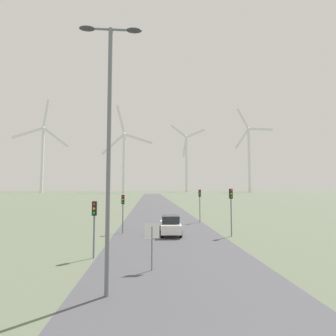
{
  "coord_description": "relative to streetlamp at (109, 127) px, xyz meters",
  "views": [
    {
      "loc": [
        -1.68,
        -3.94,
        4.47
      ],
      "look_at": [
        0.0,
        19.68,
        6.18
      ],
      "focal_mm": 28.0,
      "sensor_mm": 36.0,
      "label": 1
    }
  ],
  "objects": [
    {
      "name": "car_approaching",
      "position": [
        3.7,
        13.43,
        -6.11
      ],
      "size": [
        1.92,
        4.15,
        1.83
      ],
      "color": "white",
      "rests_on": "ground"
    },
    {
      "name": "wind_turbine_left",
      "position": [
        -17.0,
        181.27,
        20.3
      ],
      "size": [
        37.01,
        7.06,
        64.63
      ],
      "color": "silver",
      "rests_on": "ground"
    },
    {
      "name": "wind_turbine_center",
      "position": [
        34.83,
        220.85,
        22.86
      ],
      "size": [
        30.86,
        7.69,
        61.35
      ],
      "color": "silver",
      "rests_on": "ground"
    },
    {
      "name": "wind_turbine_far_left",
      "position": [
        -82.51,
        200.16,
        24.76
      ],
      "size": [
        40.1,
        11.08,
        74.61
      ],
      "color": "silver",
      "rests_on": "ground"
    },
    {
      "name": "wind_turbine_right",
      "position": [
        84.23,
        199.33,
        24.97
      ],
      "size": [
        30.26,
        6.75,
        70.59
      ],
      "color": "silver",
      "rests_on": "ground"
    },
    {
      "name": "stop_sign_near",
      "position": [
        1.89,
        3.21,
        -5.28
      ],
      "size": [
        0.81,
        0.07,
        2.49
      ],
      "color": "slate",
      "rests_on": "ground"
    },
    {
      "name": "traffic_light_post_near_right",
      "position": [
        9.18,
        12.35,
        -3.88
      ],
      "size": [
        0.28,
        0.34,
        4.3
      ],
      "color": "slate",
      "rests_on": "ground"
    },
    {
      "name": "streetlamp",
      "position": [
        0.0,
        0.0,
        0.0
      ],
      "size": [
        2.74,
        0.32,
        11.5
      ],
      "color": "slate",
      "rests_on": "ground"
    },
    {
      "name": "traffic_light_post_near_left",
      "position": [
        -1.75,
        5.88,
        -4.41
      ],
      "size": [
        0.28,
        0.33,
        3.56
      ],
      "color": "slate",
      "rests_on": "ground"
    },
    {
      "name": "traffic_light_post_mid_left",
      "position": [
        -0.82,
        14.64,
        -4.3
      ],
      "size": [
        0.28,
        0.34,
        3.7
      ],
      "color": "slate",
      "rests_on": "ground"
    },
    {
      "name": "road_surface",
      "position": [
        3.41,
        40.73,
        -7.02
      ],
      "size": [
        10.0,
        240.0,
        0.01
      ],
      "color": "#47474C",
      "rests_on": "ground"
    },
    {
      "name": "traffic_light_post_mid_right",
      "position": [
        8.1,
        21.67,
        -4.0
      ],
      "size": [
        0.28,
        0.34,
        4.12
      ],
      "color": "slate",
      "rests_on": "ground"
    }
  ]
}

